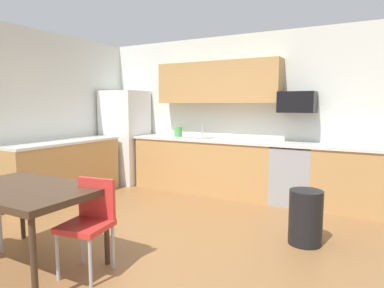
{
  "coord_description": "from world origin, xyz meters",
  "views": [
    {
      "loc": [
        2.19,
        -2.93,
        1.53
      ],
      "look_at": [
        0.0,
        1.0,
        1.0
      ],
      "focal_mm": 31.75,
      "sensor_mm": 36.0,
      "label": 1
    }
  ],
  "objects_px": {
    "microwave": "(297,102)",
    "kettle": "(178,132)",
    "oven_range": "(293,174)",
    "dining_table": "(24,194)",
    "refrigerator": "(125,137)",
    "trash_bin": "(306,217)",
    "chair_near_table": "(90,218)"
  },
  "relations": [
    {
      "from": "chair_near_table",
      "to": "oven_range",
      "type": "bearing_deg",
      "value": 69.99
    },
    {
      "from": "refrigerator",
      "to": "oven_range",
      "type": "distance_m",
      "value": 3.27
    },
    {
      "from": "microwave",
      "to": "kettle",
      "type": "bearing_deg",
      "value": -178.64
    },
    {
      "from": "oven_range",
      "to": "trash_bin",
      "type": "xyz_separation_m",
      "value": [
        0.47,
        -1.49,
        -0.16
      ]
    },
    {
      "from": "chair_near_table",
      "to": "microwave",
      "type": "bearing_deg",
      "value": 70.57
    },
    {
      "from": "oven_range",
      "to": "kettle",
      "type": "xyz_separation_m",
      "value": [
        -2.1,
        0.05,
        0.56
      ]
    },
    {
      "from": "kettle",
      "to": "chair_near_table",
      "type": "bearing_deg",
      "value": -72.73
    },
    {
      "from": "oven_range",
      "to": "refrigerator",
      "type": "bearing_deg",
      "value": -178.58
    },
    {
      "from": "refrigerator",
      "to": "dining_table",
      "type": "bearing_deg",
      "value": -64.99
    },
    {
      "from": "dining_table",
      "to": "oven_range",
      "type": "bearing_deg",
      "value": 62.21
    },
    {
      "from": "oven_range",
      "to": "chair_near_table",
      "type": "distance_m",
      "value": 3.29
    },
    {
      "from": "oven_range",
      "to": "kettle",
      "type": "distance_m",
      "value": 2.17
    },
    {
      "from": "microwave",
      "to": "trash_bin",
      "type": "height_order",
      "value": "microwave"
    },
    {
      "from": "microwave",
      "to": "trash_bin",
      "type": "distance_m",
      "value": 2.09
    },
    {
      "from": "refrigerator",
      "to": "chair_near_table",
      "type": "xyz_separation_m",
      "value": [
        2.11,
        -3.01,
        -0.39
      ]
    },
    {
      "from": "dining_table",
      "to": "microwave",
      "type": "bearing_deg",
      "value": 62.91
    },
    {
      "from": "refrigerator",
      "to": "kettle",
      "type": "distance_m",
      "value": 1.15
    },
    {
      "from": "refrigerator",
      "to": "dining_table",
      "type": "relative_size",
      "value": 1.28
    },
    {
      "from": "trash_bin",
      "to": "oven_range",
      "type": "bearing_deg",
      "value": 107.54
    },
    {
      "from": "refrigerator",
      "to": "kettle",
      "type": "height_order",
      "value": "refrigerator"
    },
    {
      "from": "oven_range",
      "to": "dining_table",
      "type": "height_order",
      "value": "oven_range"
    },
    {
      "from": "oven_range",
      "to": "dining_table",
      "type": "bearing_deg",
      "value": -117.79
    },
    {
      "from": "refrigerator",
      "to": "trash_bin",
      "type": "bearing_deg",
      "value": -20.85
    },
    {
      "from": "microwave",
      "to": "kettle",
      "type": "height_order",
      "value": "microwave"
    },
    {
      "from": "chair_near_table",
      "to": "trash_bin",
      "type": "distance_m",
      "value": 2.26
    },
    {
      "from": "chair_near_table",
      "to": "dining_table",
      "type": "bearing_deg",
      "value": -161.17
    },
    {
      "from": "trash_bin",
      "to": "refrigerator",
      "type": "bearing_deg",
      "value": 159.15
    },
    {
      "from": "refrigerator",
      "to": "microwave",
      "type": "xyz_separation_m",
      "value": [
        3.24,
        0.18,
        0.67
      ]
    },
    {
      "from": "dining_table",
      "to": "trash_bin",
      "type": "relative_size",
      "value": 2.33
    },
    {
      "from": "microwave",
      "to": "trash_bin",
      "type": "relative_size",
      "value": 0.9
    },
    {
      "from": "trash_bin",
      "to": "kettle",
      "type": "distance_m",
      "value": 3.08
    },
    {
      "from": "chair_near_table",
      "to": "refrigerator",
      "type": "bearing_deg",
      "value": 125.11
    }
  ]
}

